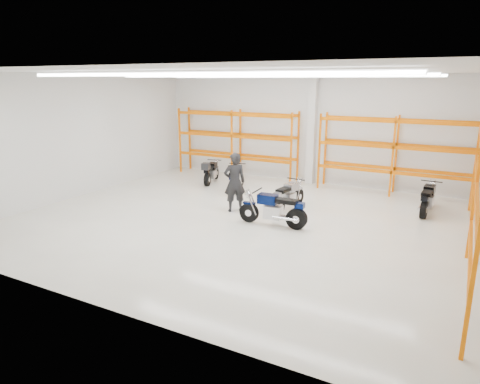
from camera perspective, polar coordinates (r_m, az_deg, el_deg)
The scene contains 11 objects.
ground at distance 13.38m, azimuth 1.03°, elevation -3.87°, with size 14.00×14.00×0.00m, color beige.
room_shell at distance 12.74m, azimuth 1.15°, elevation 10.29°, with size 14.02×12.02×4.51m.
motorcycle_main at distance 12.82m, azimuth 4.76°, elevation -2.43°, with size 2.15×0.71×1.06m.
motorcycle_back_a at distance 18.14m, azimuth -3.95°, elevation 2.63°, with size 0.83×1.92×1.00m.
motorcycle_back_b at distance 16.93m, azimuth -0.66°, elevation 1.75°, with size 0.90×1.96×1.00m.
motorcycle_back_c at distance 14.47m, azimuth 6.37°, elevation -0.63°, with size 0.67×1.99×0.98m.
motorcycle_back_d at distance 15.28m, azimuth 23.70°, elevation -0.96°, with size 0.67×2.02×0.99m.
standing_man at distance 14.11m, azimuth -0.72°, elevation 1.31°, with size 0.72×0.48×1.99m, color black.
structural_column at distance 18.17m, azimuth 9.55°, elevation 8.15°, with size 0.32×0.32×4.50m, color white.
pallet_racking_back_left at distance 19.27m, azimuth -0.53°, elevation 7.33°, with size 5.67×0.87×3.00m.
pallet_racking_back_right at distance 17.12m, azimuth 19.98°, elevation 5.51°, with size 5.67×0.87×3.00m.
Camera 1 is at (5.76, -11.29, 4.26)m, focal length 32.00 mm.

